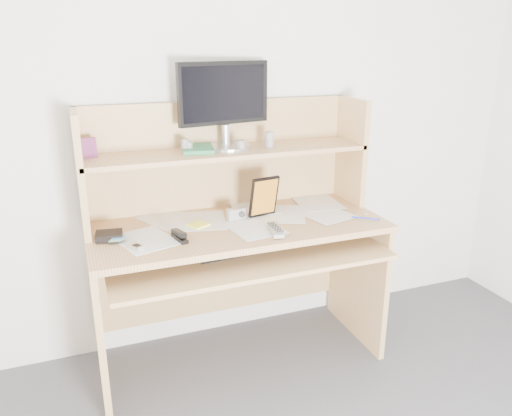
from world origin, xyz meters
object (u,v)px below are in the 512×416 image
object	(u,v)px
desk	(233,229)
keyboard	(239,247)
tv_remote	(275,230)
monitor	(224,102)
game_case	(264,197)

from	to	relation	value
desk	keyboard	bearing A→B (deg)	-98.82
desk	tv_remote	xyz separation A→B (m)	(0.12, -0.25, 0.07)
keyboard	monitor	xyz separation A→B (m)	(0.03, 0.29, 0.64)
game_case	keyboard	bearing A→B (deg)	-154.77
monitor	game_case	bearing A→B (deg)	-61.47
desk	monitor	size ratio (longest dim) A/B	2.97
game_case	monitor	world-z (taller)	monitor
keyboard	monitor	world-z (taller)	monitor
game_case	monitor	size ratio (longest dim) A/B	0.43
tv_remote	monitor	size ratio (longest dim) A/B	0.37
desk	monitor	bearing A→B (deg)	87.31
desk	game_case	bearing A→B (deg)	-16.27
monitor	keyboard	bearing A→B (deg)	-106.83
game_case	monitor	xyz separation A→B (m)	(-0.14, 0.17, 0.44)
keyboard	game_case	xyz separation A→B (m)	(0.17, 0.12, 0.19)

